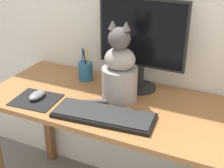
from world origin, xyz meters
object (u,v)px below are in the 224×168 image
(keyboard, at_px, (104,115))
(computer_mouse_left, at_px, (37,95))
(cat, at_px, (119,72))
(monitor, at_px, (142,40))
(pen_cup, at_px, (86,71))

(keyboard, bearing_deg, computer_mouse_left, 172.00)
(keyboard, distance_m, cat, 0.23)
(monitor, distance_m, cat, 0.20)
(keyboard, relative_size, cat, 1.19)
(monitor, bearing_deg, cat, -108.85)
(computer_mouse_left, bearing_deg, keyboard, -2.35)
(pen_cup, bearing_deg, keyboard, -49.49)
(computer_mouse_left, height_order, cat, cat)
(monitor, bearing_deg, pen_cup, -175.86)
(monitor, height_order, cat, monitor)
(computer_mouse_left, bearing_deg, monitor, 37.57)
(computer_mouse_left, xyz_separation_m, cat, (0.36, 0.17, 0.13))
(keyboard, distance_m, pen_cup, 0.41)
(cat, relative_size, pen_cup, 2.17)
(keyboard, bearing_deg, cat, 86.73)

